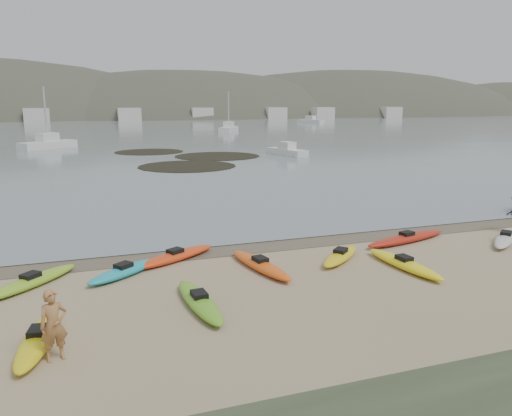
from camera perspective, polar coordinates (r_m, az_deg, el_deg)
name	(u,v)px	position (r m, az deg, el deg)	size (l,w,h in m)	color
ground	(256,243)	(20.82, 0.00, -4.04)	(600.00, 600.00, 0.00)	tan
wet_sand	(258,245)	(20.55, 0.28, -4.25)	(60.00, 60.00, 0.00)	brown
water	(91,112)	(319.02, -18.30, 10.37)	(1200.00, 1200.00, 0.00)	slate
kayaks	(227,275)	(16.65, -3.30, -7.62)	(24.37, 8.41, 0.34)	#ED5814
person_west	(54,325)	(12.39, -22.12, -12.31)	(0.61, 0.40, 1.68)	#AF7746
kelp_mats	(187,158)	(53.00, -7.91, 5.68)	(14.93, 23.16, 0.04)	black
moored_boats	(127,130)	(100.94, -14.55, 8.68)	(95.81, 85.07, 1.36)	silver
far_hills	(195,153)	(218.85, -7.00, 6.22)	(550.00, 135.00, 80.00)	#384235
far_town	(122,114)	(164.43, -15.03, 10.28)	(199.00, 5.00, 4.00)	beige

